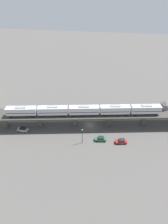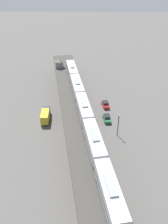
{
  "view_description": "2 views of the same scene",
  "coord_description": "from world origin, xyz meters",
  "views": [
    {
      "loc": [
        -58.93,
        -7.93,
        49.49
      ],
      "look_at": [
        -1.9,
        2.3,
        8.23
      ],
      "focal_mm": 28.0,
      "sensor_mm": 36.0,
      "label": 1
    },
    {
      "loc": [
        -3.57,
        49.1,
        39.45
      ],
      "look_at": [
        -1.9,
        2.3,
        8.23
      ],
      "focal_mm": 35.0,
      "sensor_mm": 36.0,
      "label": 2
    }
  ],
  "objects": [
    {
      "name": "street_lamp",
      "position": [
        -11.18,
        1.33,
        4.11
      ],
      "size": [
        0.44,
        0.44,
        6.94
      ],
      "color": "black",
      "rests_on": "ground"
    },
    {
      "name": "street_car_red",
      "position": [
        -8.59,
        -13.61,
        0.94
      ],
      "size": [
        2.65,
        4.67,
        1.89
      ],
      "color": "#AD1E1E",
      "rests_on": "ground"
    },
    {
      "name": "elevated_viaduct",
      "position": [
        0.03,
        -0.15,
        5.8
      ],
      "size": [
        26.77,
        91.81,
        6.73
      ],
      "color": "#393733",
      "rests_on": "ground"
    },
    {
      "name": "signal_hut",
      "position": [
        8.84,
        -31.07,
        8.53
      ],
      "size": [
        3.8,
        3.8,
        3.4
      ],
      "color": "slate",
      "rests_on": "elevated_viaduct"
    },
    {
      "name": "street_car_silver",
      "position": [
        -8.82,
        27.29,
        0.94
      ],
      "size": [
        2.0,
        4.43,
        1.89
      ],
      "color": "#B7BABF",
      "rests_on": "ground"
    },
    {
      "name": "street_car_green",
      "position": [
        -8.65,
        -5.59,
        0.94
      ],
      "size": [
        2.43,
        4.61,
        1.89
      ],
      "color": "#1E6638",
      "rests_on": "ground"
    },
    {
      "name": "subway_train",
      "position": [
        -1.9,
        2.3,
        9.27
      ],
      "size": [
        15.32,
        61.68,
        4.45
      ],
      "color": "silver",
      "rests_on": "elevated_viaduct"
    },
    {
      "name": "delivery_truck",
      "position": [
        10.14,
        -5.26,
        1.76
      ],
      "size": [
        2.86,
        7.36,
        3.2
      ],
      "color": "#333338",
      "rests_on": "ground"
    },
    {
      "name": "ground_plane",
      "position": [
        0.0,
        0.0,
        0.0
      ],
      "size": [
        400.0,
        400.0,
        0.0
      ],
      "primitive_type": "plane",
      "color": "#514F4C"
    }
  ]
}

